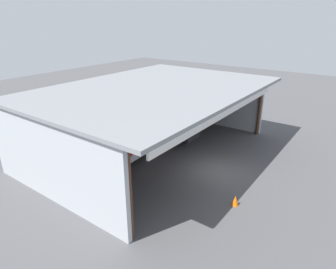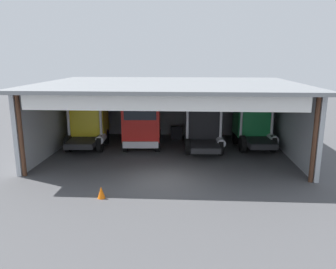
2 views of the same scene
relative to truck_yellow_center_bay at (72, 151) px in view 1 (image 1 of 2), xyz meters
name	(u,v)px [view 1 (image 1 of 2)]	position (x,y,z in m)	size (l,w,h in m)	color
ground_plane	(215,171)	(5.82, -6.31, -1.87)	(80.00, 80.00, 0.00)	#4C4C4F
workshop_shed	(141,103)	(5.82, -0.28, 1.55)	(16.33, 11.76, 4.73)	#ADB2B7
truck_yellow_center_bay	(72,151)	(0.00, 0.00, 0.00)	(2.76, 4.44, 3.59)	yellow
truck_red_left_bay	(123,131)	(3.85, -0.29, 0.03)	(2.84, 5.20, 3.72)	red
truck_black_right_bay	(158,116)	(8.13, 0.00, -0.12)	(2.68, 4.98, 3.42)	black
truck_green_center_right_bay	(176,104)	(11.73, 0.76, -0.11)	(2.75, 4.65, 3.38)	#197F3D
oil_drum	(115,131)	(6.18, 2.96, -1.40)	(0.58, 0.58, 0.95)	#B21E19
tool_cart	(117,131)	(6.21, 2.71, -1.37)	(0.90, 0.60, 1.00)	black
traffic_cone	(235,200)	(3.13, -8.82, -1.59)	(0.36, 0.36, 0.56)	orange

